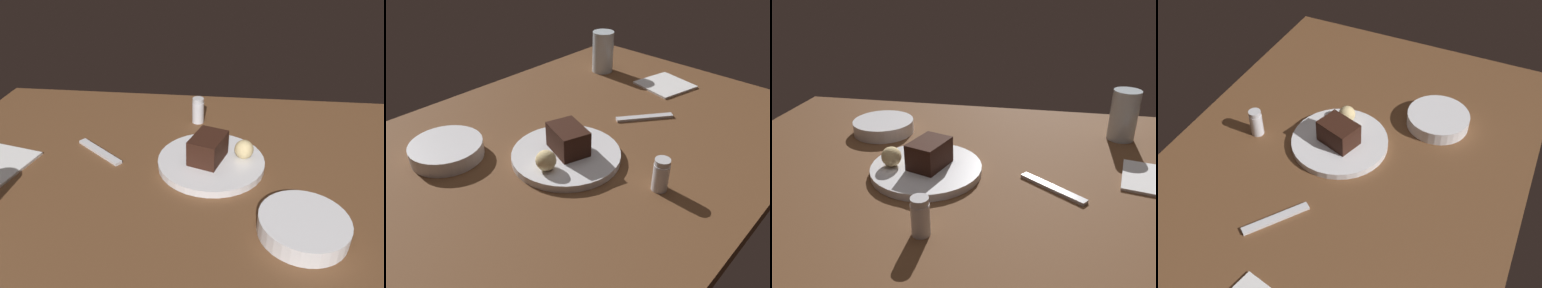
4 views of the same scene
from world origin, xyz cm
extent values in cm
cube|color=brown|center=(0.00, 0.00, 1.50)|extent=(120.00, 84.00, 3.00)
cylinder|color=silver|center=(-7.26, -3.48, 3.83)|extent=(23.89, 23.89, 1.65)
cube|color=black|center=(-6.50, -3.36, 7.55)|extent=(8.95, 10.49, 5.78)
sphere|color=#DBC184|center=(-14.47, -4.88, 6.80)|extent=(4.29, 4.29, 4.29)
cylinder|color=silver|center=(-2.33, -24.24, 5.92)|extent=(3.21, 3.21, 5.83)
cylinder|color=silver|center=(-2.33, -24.24, 9.43)|extent=(3.05, 3.05, 1.20)
cylinder|color=silver|center=(37.10, 23.35, 9.48)|extent=(6.77, 6.77, 12.96)
cylinder|color=silver|center=(-24.66, 16.22, 4.71)|extent=(15.90, 15.90, 3.42)
cube|color=silver|center=(19.44, -5.76, 3.35)|extent=(13.05, 10.48, 0.70)
camera|label=1|loc=(-10.58, 66.28, 50.28)|focal=34.71mm
camera|label=2|loc=(-56.07, -52.53, 51.30)|focal=35.79mm
camera|label=3|loc=(14.32, -74.17, 43.21)|focal=36.07mm
camera|label=4|loc=(70.11, 35.16, 85.51)|focal=45.02mm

